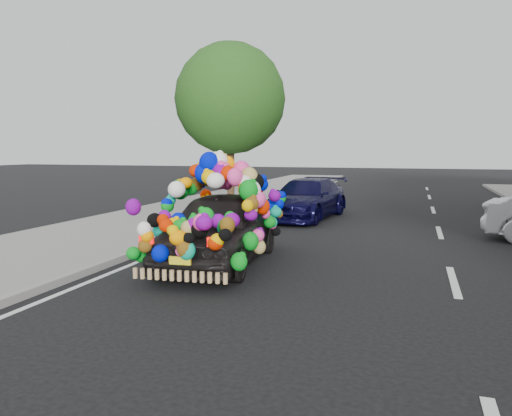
# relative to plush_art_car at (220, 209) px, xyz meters

# --- Properties ---
(ground) EXTENTS (100.00, 100.00, 0.00)m
(ground) POSITION_rel_plush_art_car_xyz_m (0.50, -0.11, -1.01)
(ground) COLOR black
(ground) RESTS_ON ground
(sidewalk) EXTENTS (4.00, 60.00, 0.12)m
(sidewalk) POSITION_rel_plush_art_car_xyz_m (-3.80, -0.11, -0.95)
(sidewalk) COLOR gray
(sidewalk) RESTS_ON ground
(kerb) EXTENTS (0.15, 60.00, 0.13)m
(kerb) POSITION_rel_plush_art_car_xyz_m (-1.85, -0.11, -0.95)
(kerb) COLOR gray
(kerb) RESTS_ON ground
(lane_markings) EXTENTS (6.00, 50.00, 0.01)m
(lane_markings) POSITION_rel_plush_art_car_xyz_m (4.10, -0.11, -1.01)
(lane_markings) COLOR silver
(lane_markings) RESTS_ON ground
(tree_near_sidewalk) EXTENTS (4.20, 4.20, 6.13)m
(tree_near_sidewalk) POSITION_rel_plush_art_car_xyz_m (-3.30, 9.39, 3.01)
(tree_near_sidewalk) COLOR #332114
(tree_near_sidewalk) RESTS_ON ground
(plush_art_car) EXTENTS (2.27, 4.28, 1.99)m
(plush_art_car) POSITION_rel_plush_art_car_xyz_m (0.00, 0.00, 0.00)
(plush_art_car) COLOR black
(plush_art_car) RESTS_ON ground
(navy_sedan) EXTENTS (2.25, 4.40, 1.22)m
(navy_sedan) POSITION_rel_plush_art_car_xyz_m (0.27, 6.50, -0.40)
(navy_sedan) COLOR black
(navy_sedan) RESTS_ON ground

